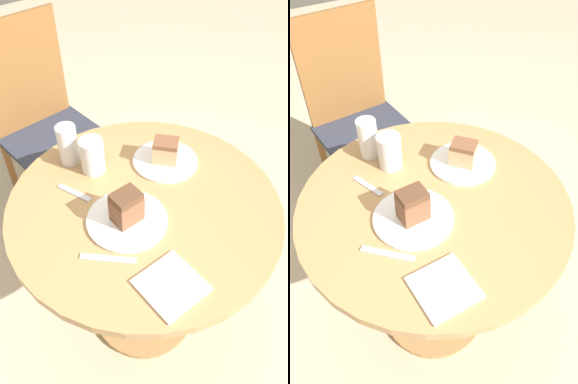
% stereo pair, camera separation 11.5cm
% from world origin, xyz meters
% --- Properties ---
extents(ground_plane, '(8.00, 8.00, 0.00)m').
position_xyz_m(ground_plane, '(0.00, 0.00, 0.00)').
color(ground_plane, beige).
extents(table, '(0.87, 0.87, 0.72)m').
position_xyz_m(table, '(0.00, 0.00, 0.53)').
color(table, tan).
rests_on(table, ground_plane).
extents(chair, '(0.47, 0.47, 0.99)m').
position_xyz_m(chair, '(0.08, 0.85, 0.51)').
color(chair, brown).
rests_on(chair, ground_plane).
extents(plate_near, '(0.24, 0.24, 0.01)m').
position_xyz_m(plate_near, '(-0.09, -0.03, 0.72)').
color(plate_near, white).
rests_on(plate_near, table).
extents(plate_far, '(0.23, 0.23, 0.01)m').
position_xyz_m(plate_far, '(0.18, 0.10, 0.72)').
color(plate_far, white).
rests_on(plate_far, table).
extents(cake_slice_near, '(0.08, 0.07, 0.10)m').
position_xyz_m(cake_slice_near, '(-0.09, -0.03, 0.78)').
color(cake_slice_near, brown).
rests_on(cake_slice_near, plate_near).
extents(cake_slice_far, '(0.11, 0.11, 0.08)m').
position_xyz_m(cake_slice_far, '(0.18, 0.10, 0.77)').
color(cake_slice_far, tan).
rests_on(cake_slice_far, plate_far).
extents(glass_lemonade, '(0.08, 0.08, 0.12)m').
position_xyz_m(glass_lemonade, '(-0.04, 0.22, 0.77)').
color(glass_lemonade, beige).
rests_on(glass_lemonade, table).
extents(glass_water, '(0.07, 0.07, 0.14)m').
position_xyz_m(glass_water, '(-0.08, 0.31, 0.78)').
color(glass_water, silver).
rests_on(glass_water, table).
extents(napkin_stack, '(0.15, 0.15, 0.01)m').
position_xyz_m(napkin_stack, '(-0.14, -0.28, 0.72)').
color(napkin_stack, white).
rests_on(napkin_stack, table).
extents(fork, '(0.12, 0.12, 0.00)m').
position_xyz_m(fork, '(-0.22, -0.11, 0.72)').
color(fork, silver).
rests_on(fork, table).
extents(spoon, '(0.06, 0.13, 0.00)m').
position_xyz_m(spoon, '(-0.15, 0.17, 0.72)').
color(spoon, silver).
rests_on(spoon, table).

